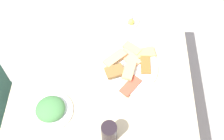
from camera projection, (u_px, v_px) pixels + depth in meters
ground_plane at (105, 128)px, 1.96m from camera, size 6.00×6.00×0.00m
dining_table at (103, 84)px, 1.43m from camera, size 1.18×0.88×0.70m
pide_platter at (127, 65)px, 1.39m from camera, size 0.34×0.32×0.05m
salad_plate_greens at (51, 110)px, 1.25m from camera, size 0.20×0.20×0.06m
salad_plate_rice at (121, 17)px, 1.57m from camera, size 0.21×0.21×0.05m
soda_can at (109, 133)px, 1.15m from camera, size 0.08×0.08×0.12m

